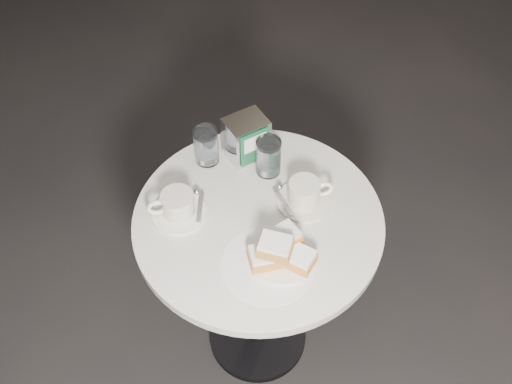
% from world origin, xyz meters
% --- Properties ---
extents(ground, '(7.00, 7.00, 0.00)m').
position_xyz_m(ground, '(0.00, 0.00, 0.00)').
color(ground, black).
rests_on(ground, ground).
extents(cafe_table, '(0.70, 0.70, 0.74)m').
position_xyz_m(cafe_table, '(0.00, 0.00, 0.55)').
color(cafe_table, black).
rests_on(cafe_table, ground).
extents(sugar_spill, '(0.31, 0.31, 0.00)m').
position_xyz_m(sugar_spill, '(-0.02, -0.16, 0.75)').
color(sugar_spill, white).
rests_on(sugar_spill, cafe_table).
extents(beignet_plate, '(0.22, 0.22, 0.11)m').
position_xyz_m(beignet_plate, '(0.01, -0.15, 0.79)').
color(beignet_plate, silver).
rests_on(beignet_plate, cafe_table).
extents(coffee_cup_left, '(0.17, 0.17, 0.08)m').
position_xyz_m(coffee_cup_left, '(-0.21, 0.08, 0.78)').
color(coffee_cup_left, white).
rests_on(coffee_cup_left, cafe_table).
extents(coffee_cup_right, '(0.17, 0.17, 0.08)m').
position_xyz_m(coffee_cup_right, '(0.14, 0.01, 0.78)').
color(coffee_cup_right, beige).
rests_on(coffee_cup_right, cafe_table).
extents(water_glass_left, '(0.09, 0.09, 0.12)m').
position_xyz_m(water_glass_left, '(-0.08, 0.26, 0.80)').
color(water_glass_left, white).
rests_on(water_glass_left, cafe_table).
extents(water_glass_right, '(0.08, 0.08, 0.12)m').
position_xyz_m(water_glass_right, '(0.08, 0.16, 0.80)').
color(water_glass_right, white).
rests_on(water_glass_right, cafe_table).
extents(napkin_dispenser, '(0.14, 0.12, 0.14)m').
position_xyz_m(napkin_dispenser, '(0.04, 0.24, 0.81)').
color(napkin_dispenser, silver).
rests_on(napkin_dispenser, cafe_table).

